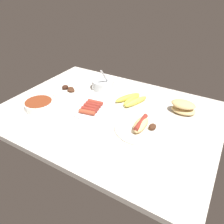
# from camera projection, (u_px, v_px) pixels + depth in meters

# --- Properties ---
(ground_plane) EXTENTS (1.20, 0.90, 0.03)m
(ground_plane) POSITION_uv_depth(u_px,v_px,m) (108.00, 114.00, 1.23)
(ground_plane) COLOR silver
(plate_hotdog_assembled) EXTENTS (0.26, 0.26, 0.06)m
(plate_hotdog_assembled) POSITION_uv_depth(u_px,v_px,m) (141.00, 127.00, 1.07)
(plate_hotdog_assembled) COLOR white
(plate_hotdog_assembled) RESTS_ON ground_plane
(plate_sausages) EXTENTS (0.22, 0.22, 0.04)m
(plate_sausages) POSITION_uv_depth(u_px,v_px,m) (91.00, 109.00, 1.22)
(plate_sausages) COLOR white
(plate_sausages) RESTS_ON ground_plane
(bread_stack) EXTENTS (0.14, 0.10, 0.07)m
(bread_stack) POSITION_uv_depth(u_px,v_px,m) (183.00, 107.00, 1.19)
(bread_stack) COLOR #DBB77A
(bread_stack) RESTS_ON ground_plane
(bowl_chili) EXTENTS (0.17, 0.17, 0.04)m
(bowl_chili) POSITION_uv_depth(u_px,v_px,m) (39.00, 104.00, 1.24)
(bowl_chili) COLOR white
(bowl_chili) RESTS_ON ground_plane
(banana_bunch) EXTENTS (0.17, 0.20, 0.04)m
(banana_bunch) POSITION_uv_depth(u_px,v_px,m) (132.00, 99.00, 1.30)
(banana_bunch) COLOR gold
(banana_bunch) RESTS_ON ground_plane
(plate_grilled_meat) EXTENTS (0.21, 0.21, 0.04)m
(plate_grilled_meat) POSITION_uv_depth(u_px,v_px,m) (69.00, 91.00, 1.42)
(plate_grilled_meat) COLOR white
(plate_grilled_meat) RESTS_ON ground_plane
(bowl_coleslaw) EXTENTS (0.15, 0.15, 0.16)m
(bowl_coleslaw) POSITION_uv_depth(u_px,v_px,m) (103.00, 84.00, 1.44)
(bowl_coleslaw) COLOR silver
(bowl_coleslaw) RESTS_ON ground_plane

